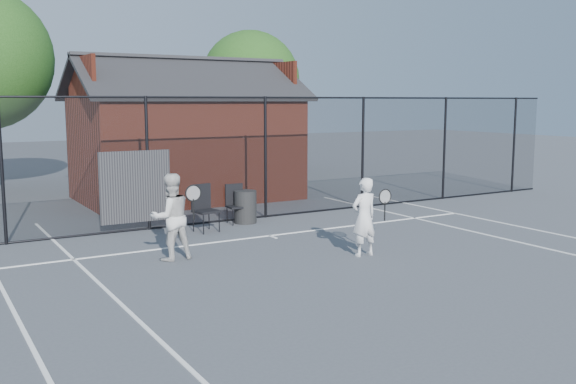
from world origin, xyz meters
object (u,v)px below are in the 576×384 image
clubhouse (186,145)px  waste_bin (245,207)px  chair_right (237,205)px  player_front (364,217)px  chair_left (206,209)px  player_back (171,217)px

clubhouse → waste_bin: bearing=-93.5°
waste_bin → chair_right: bearing=180.0°
player_front → waste_bin: size_ratio=1.91×
clubhouse → waste_bin: (-0.27, -4.40, -1.22)m
player_front → chair_right: 4.13m
player_front → chair_right: (-0.65, 4.07, -0.29)m
chair_right → waste_bin: 0.23m
waste_bin → clubhouse: bearing=86.5°
chair_left → waste_bin: size_ratio=1.32×
chair_right → clubhouse: bearing=87.2°
player_front → waste_bin: bearing=96.1°
player_back → chair_left: bearing=52.2°
clubhouse → player_front: 8.51m
player_front → chair_left: 3.94m
player_back → player_front: bearing=-25.8°
clubhouse → player_front: (0.16, -8.47, -0.86)m
player_front → chair_right: size_ratio=1.62×
player_front → waste_bin: 4.10m
clubhouse → chair_right: bearing=-96.3°
player_front → waste_bin: (-0.43, 4.07, -0.35)m
clubhouse → chair_left: clubhouse is taller
chair_left → chair_right: (1.01, 0.50, -0.06)m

